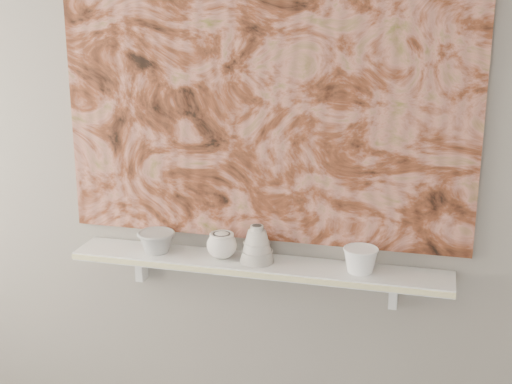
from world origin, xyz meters
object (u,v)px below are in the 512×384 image
(bowl_grey, at_px, (156,241))
(bell_vessel, at_px, (257,244))
(painting, at_px, (263,92))
(bowl_white, at_px, (360,260))
(cup_cream, at_px, (222,245))
(shelf, at_px, (258,265))

(bowl_grey, bearing_deg, bell_vessel, 0.00)
(bowl_grey, relative_size, bell_vessel, 1.02)
(painting, distance_m, bowl_white, 0.68)
(cup_cream, xyz_separation_m, bowl_white, (0.51, 0.00, -0.01))
(shelf, xyz_separation_m, bowl_white, (0.37, 0.00, 0.06))
(bowl_white, bearing_deg, bell_vessel, 180.00)
(shelf, distance_m, cup_cream, 0.15)
(bell_vessel, xyz_separation_m, bowl_white, (0.38, 0.00, -0.02))
(shelf, distance_m, bowl_grey, 0.40)
(cup_cream, bearing_deg, bowl_white, 0.00)
(bowl_grey, bearing_deg, bowl_white, 0.00)
(shelf, distance_m, bell_vessel, 0.08)
(shelf, xyz_separation_m, painting, (0.00, 0.08, 0.62))
(painting, xyz_separation_m, bowl_white, (0.37, -0.08, -0.57))
(bowl_white, bearing_deg, bowl_grey, 180.00)
(cup_cream, bearing_deg, bell_vessel, 0.00)
(cup_cream, bearing_deg, painting, 30.57)
(painting, relative_size, bell_vessel, 10.79)
(painting, xyz_separation_m, cup_cream, (-0.14, -0.08, -0.56))
(painting, distance_m, bell_vessel, 0.55)
(bell_vessel, bearing_deg, cup_cream, 180.00)
(bowl_grey, xyz_separation_m, cup_cream, (0.26, 0.00, 0.01))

